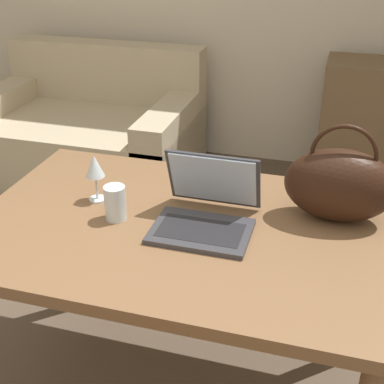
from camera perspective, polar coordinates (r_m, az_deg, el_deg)
The scene contains 6 objects.
dining_table at distance 1.73m, azimuth -1.24°, elevation -5.96°, with size 1.31×0.87×0.75m.
couch at distance 3.71m, azimuth -10.84°, elevation 6.14°, with size 1.41×0.96×0.82m.
laptop at distance 1.66m, azimuth 1.61°, elevation -1.54°, with size 0.30×0.30×0.21m.
drinking_glass at distance 1.70m, azimuth -8.19°, elevation -1.16°, with size 0.07×0.07×0.11m.
wine_glass at distance 1.79m, azimuth -10.33°, elevation 2.52°, with size 0.06×0.06×0.17m.
handbag at distance 1.71m, azimuth 15.46°, elevation 0.80°, with size 0.34×0.18×0.32m.
Camera 1 is at (0.47, -0.72, 1.63)m, focal length 50.00 mm.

